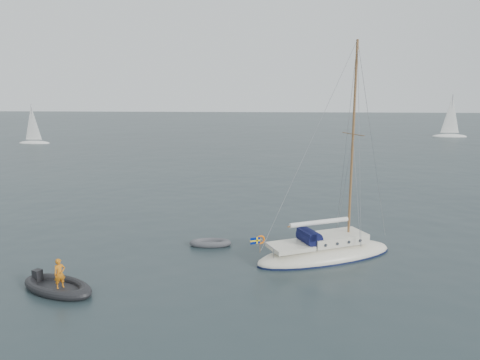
{
  "coord_description": "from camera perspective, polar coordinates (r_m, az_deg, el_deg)",
  "views": [
    {
      "loc": [
        -1.06,
        -26.1,
        9.38
      ],
      "look_at": [
        -2.7,
        0.0,
        4.14
      ],
      "focal_mm": 35.0,
      "sensor_mm": 36.0,
      "label": 1
    }
  ],
  "objects": [
    {
      "name": "ground",
      "position": [
        27.76,
        5.64,
        -8.48
      ],
      "size": [
        300.0,
        300.0,
        0.0
      ],
      "primitive_type": "plane",
      "color": "black",
      "rests_on": "ground"
    },
    {
      "name": "sailboat",
      "position": [
        26.56,
        10.41,
        -7.41
      ],
      "size": [
        8.67,
        2.6,
        12.34
      ],
      "rotation": [
        0.0,
        0.0,
        0.43
      ],
      "color": "silver",
      "rests_on": "ground"
    },
    {
      "name": "dinghy",
      "position": [
        28.37,
        -3.63,
        -7.66
      ],
      "size": [
        2.52,
        1.14,
        0.36
      ],
      "rotation": [
        0.0,
        0.0,
        0.08
      ],
      "color": "#4B4C50",
      "rests_on": "ground"
    },
    {
      "name": "rib",
      "position": [
        23.93,
        -21.38,
        -11.92
      ],
      "size": [
        4.02,
        1.83,
        1.63
      ],
      "rotation": [
        0.0,
        0.0,
        -0.43
      ],
      "color": "black",
      "rests_on": "ground"
    },
    {
      "name": "distant_yacht_b",
      "position": [
        97.04,
        24.31,
        6.94
      ],
      "size": [
        6.4,
        3.41,
        8.47
      ],
      "rotation": [
        0.0,
        0.0,
        -0.0
      ],
      "color": "silver",
      "rests_on": "ground"
    },
    {
      "name": "distant_yacht_a",
      "position": [
        85.55,
        -23.96,
        6.07
      ],
      "size": [
        5.26,
        2.8,
        6.96
      ],
      "rotation": [
        0.0,
        0.0,
        -0.01
      ],
      "color": "silver",
      "rests_on": "ground"
    }
  ]
}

